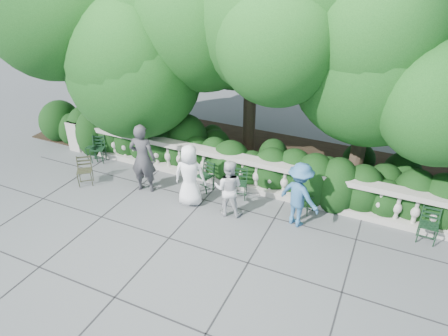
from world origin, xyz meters
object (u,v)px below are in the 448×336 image
at_px(chair_e, 301,213).
at_px(person_older_blue, 299,195).
at_px(person_businessman, 190,175).
at_px(chair_weathered, 87,187).
at_px(person_woman_grey, 143,158).
at_px(chair_c, 238,200).
at_px(chair_f, 424,245).
at_px(person_casual_man, 228,188).
at_px(chair_b, 98,164).
at_px(chair_d, 202,192).
at_px(chair_a, 93,161).

bearing_deg(chair_e, person_older_blue, -72.38).
height_order(chair_e, person_businessman, person_businessman).
height_order(chair_weathered, person_woman_grey, person_woman_grey).
relative_size(chair_c, person_older_blue, 0.50).
xyz_separation_m(chair_e, person_older_blue, (0.02, -0.46, 0.83)).
xyz_separation_m(chair_e, person_woman_grey, (-4.27, -0.70, 0.99)).
relative_size(chair_f, person_older_blue, 0.50).
distance_m(chair_f, chair_weathered, 8.90).
bearing_deg(chair_e, person_businessman, -149.07).
bearing_deg(person_casual_man, person_woman_grey, -14.32).
distance_m(chair_c, person_woman_grey, 2.81).
height_order(chair_e, chair_f, same).
bearing_deg(person_older_blue, chair_weathered, 29.90).
relative_size(chair_b, person_woman_grey, 0.43).
relative_size(chair_d, person_businessman, 0.50).
bearing_deg(chair_b, chair_f, -20.53).
height_order(chair_c, person_older_blue, person_older_blue).
relative_size(chair_b, person_businessman, 0.50).
xyz_separation_m(chair_b, person_businessman, (3.75, -0.70, 0.84)).
distance_m(chair_a, chair_b, 0.25).
relative_size(chair_e, chair_f, 1.00).
bearing_deg(person_casual_man, chair_b, -21.00).
distance_m(chair_e, person_businessman, 3.01).
bearing_deg(chair_e, chair_b, -163.85).
bearing_deg(chair_d, chair_c, 15.48).
xyz_separation_m(chair_d, person_casual_man, (1.09, -0.61, 0.76)).
relative_size(chair_b, chair_f, 1.00).
distance_m(person_woman_grey, person_casual_man, 2.59).
bearing_deg(person_woman_grey, chair_d, -172.75).
xyz_separation_m(chair_f, chair_weathered, (-8.80, -1.29, 0.00)).
height_order(person_businessman, person_woman_grey, person_woman_grey).
xyz_separation_m(chair_weathered, person_casual_man, (4.21, 0.53, 0.76)).
relative_size(chair_d, person_older_blue, 0.50).
bearing_deg(chair_e, chair_a, -164.35).
bearing_deg(person_casual_man, person_businessman, -13.24).
distance_m(chair_b, chair_e, 6.54).
xyz_separation_m(chair_d, chair_f, (5.69, 0.16, 0.00)).
relative_size(chair_e, chair_weathered, 1.00).
xyz_separation_m(person_businessman, person_casual_man, (1.10, -0.01, -0.09)).
xyz_separation_m(chair_b, chair_e, (6.54, 0.06, 0.00)).
height_order(chair_c, person_casual_man, person_casual_man).
bearing_deg(person_businessman, chair_d, -104.03).
relative_size(chair_c, person_businessman, 0.50).
distance_m(chair_c, chair_d, 1.08).
xyz_separation_m(chair_b, chair_f, (9.45, 0.05, 0.00)).
relative_size(chair_e, person_businessman, 0.50).
relative_size(chair_b, chair_d, 1.00).
bearing_deg(person_woman_grey, person_older_blue, 170.84).
xyz_separation_m(chair_c, person_casual_man, (0.01, -0.66, 0.76)).
relative_size(chair_c, chair_weathered, 1.00).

